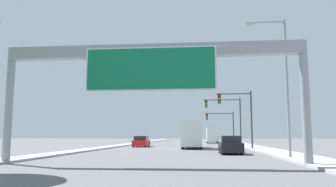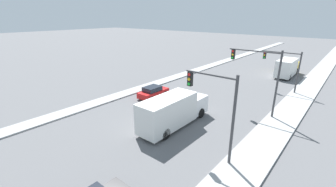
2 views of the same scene
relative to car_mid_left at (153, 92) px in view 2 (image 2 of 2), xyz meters
name	(u,v)px [view 2 (image 2 of 2)]	position (x,y,z in m)	size (l,w,h in m)	color
sidewalk_right	(305,91)	(14.75, 15.33, -0.62)	(3.00, 120.00, 0.15)	#A6A6A6
median_strip_left	(195,71)	(-3.75, 15.33, -0.62)	(2.00, 120.00, 0.15)	#A6A6A6
car_mid_left	(153,92)	(0.00, 0.00, 0.00)	(1.82, 4.20, 1.46)	red
truck_box_primary	(287,67)	(10.50, 22.51, 0.87)	(2.34, 7.84, 3.06)	yellow
truck_box_secondary	(173,111)	(7.00, -4.61, 0.89)	(2.34, 8.49, 3.11)	white
traffic_light_near_intersection	(218,103)	(12.56, -6.68, 3.69)	(3.96, 0.32, 6.58)	#3D3D3F
traffic_light_mid_block	(262,71)	(12.12, 3.32, 4.03)	(5.36, 0.32, 6.96)	#3D3D3F
traffic_light_far_intersection	(285,64)	(12.05, 13.32, 3.18)	(5.04, 0.32, 5.63)	#3D3D3F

